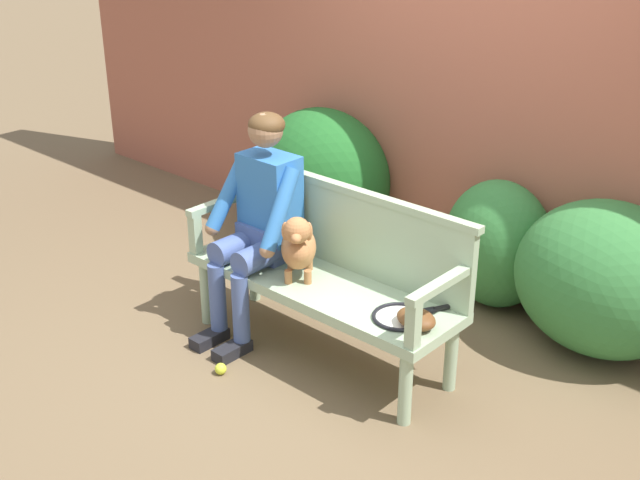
# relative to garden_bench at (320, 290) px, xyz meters

# --- Properties ---
(ground_plane) EXTENTS (40.00, 40.00, 0.00)m
(ground_plane) POSITION_rel_garden_bench_xyz_m (0.00, 0.00, -0.41)
(ground_plane) COLOR brown
(brick_garden_fence) EXTENTS (8.00, 0.30, 2.57)m
(brick_garden_fence) POSITION_rel_garden_bench_xyz_m (0.00, 1.52, 0.87)
(brick_garden_fence) COLOR #9E5642
(brick_garden_fence) RESTS_ON ground
(hedge_bush_far_left) EXTENTS (1.06, 0.88, 0.91)m
(hedge_bush_far_left) POSITION_rel_garden_bench_xyz_m (1.16, 1.13, 0.04)
(hedge_bush_far_left) COLOR #337538
(hedge_bush_far_left) RESTS_ON ground
(hedge_bush_far_right) EXTENTS (0.71, 0.57, 0.84)m
(hedge_bush_far_right) POSITION_rel_garden_bench_xyz_m (0.43, 1.20, 0.01)
(hedge_bush_far_right) COLOR #337538
(hedge_bush_far_right) RESTS_ON ground
(hedge_bush_mid_right) EXTENTS (1.07, 0.88, 1.05)m
(hedge_bush_mid_right) POSITION_rel_garden_bench_xyz_m (-1.01, 1.13, 0.11)
(hedge_bush_mid_right) COLOR #1E5B23
(hedge_bush_mid_right) RESTS_ON ground
(garden_bench) EXTENTS (1.68, 0.53, 0.47)m
(garden_bench) POSITION_rel_garden_bench_xyz_m (0.00, 0.00, 0.00)
(garden_bench) COLOR #9EB793
(garden_bench) RESTS_ON ground
(bench_backrest) EXTENTS (1.72, 0.06, 0.50)m
(bench_backrest) POSITION_rel_garden_bench_xyz_m (0.00, 0.23, 0.32)
(bench_backrest) COLOR #9EB793
(bench_backrest) RESTS_ON garden_bench
(bench_armrest_left_end) EXTENTS (0.06, 0.53, 0.28)m
(bench_armrest_left_end) POSITION_rel_garden_bench_xyz_m (-0.80, -0.09, 0.26)
(bench_armrest_left_end) COLOR #9EB793
(bench_armrest_left_end) RESTS_ON garden_bench
(bench_armrest_right_end) EXTENTS (0.06, 0.53, 0.28)m
(bench_armrest_right_end) POSITION_rel_garden_bench_xyz_m (0.80, -0.09, 0.26)
(bench_armrest_right_end) COLOR #9EB793
(bench_armrest_right_end) RESTS_ON garden_bench
(person_seated) EXTENTS (0.56, 0.66, 1.34)m
(person_seated) POSITION_rel_garden_bench_xyz_m (-0.46, -0.02, 0.33)
(person_seated) COLOR black
(person_seated) RESTS_ON ground
(dog_on_bench) EXTENTS (0.35, 0.38, 0.41)m
(dog_on_bench) POSITION_rel_garden_bench_xyz_m (-0.10, -0.06, 0.27)
(dog_on_bench) COLOR #AD7042
(dog_on_bench) RESTS_ON garden_bench
(tennis_racket) EXTENTS (0.40, 0.57, 0.03)m
(tennis_racket) POSITION_rel_garden_bench_xyz_m (0.60, -0.01, 0.07)
(tennis_racket) COLOR black
(tennis_racket) RESTS_ON garden_bench
(baseball_glove) EXTENTS (0.24, 0.20, 0.09)m
(baseball_glove) POSITION_rel_garden_bench_xyz_m (0.70, -0.05, 0.11)
(baseball_glove) COLOR brown
(baseball_glove) RESTS_ON garden_bench
(tennis_ball) EXTENTS (0.07, 0.07, 0.07)m
(tennis_ball) POSITION_rel_garden_bench_xyz_m (-0.26, -0.54, -0.38)
(tennis_ball) COLOR #CCDB33
(tennis_ball) RESTS_ON ground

